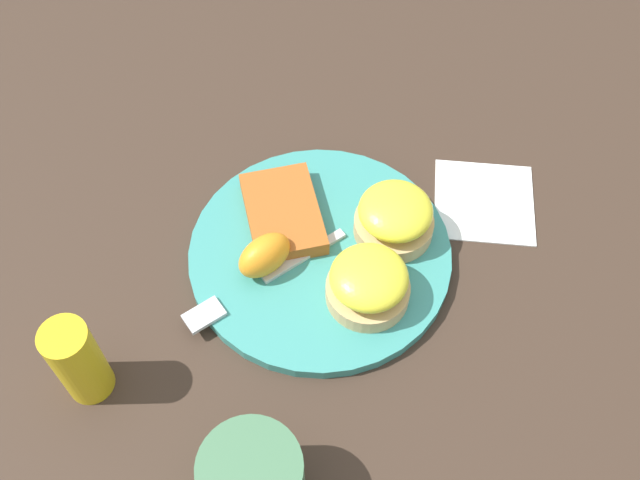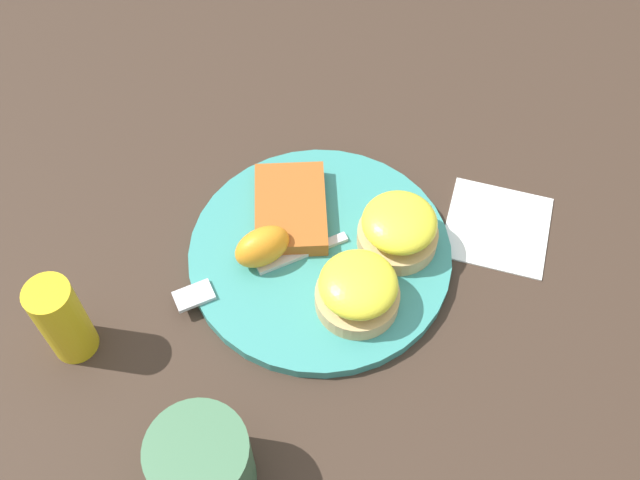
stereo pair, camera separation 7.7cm
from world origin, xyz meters
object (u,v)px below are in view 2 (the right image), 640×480
(sandwich_benedict_right, at_px, (399,228))
(orange_wedge, at_px, (262,247))
(condiment_bottle, at_px, (62,320))
(sandwich_benedict_left, at_px, (358,290))
(hashbrown_patty, at_px, (291,209))
(cup, at_px, (202,466))
(fork, at_px, (251,273))

(sandwich_benedict_right, bearing_deg, orange_wedge, -72.91)
(condiment_bottle, bearing_deg, sandwich_benedict_left, 106.95)
(hashbrown_patty, xyz_separation_m, orange_wedge, (0.06, -0.02, 0.01))
(sandwich_benedict_right, height_order, cup, cup)
(fork, bearing_deg, cup, 0.89)
(fork, relative_size, cup, 1.45)
(orange_wedge, bearing_deg, cup, -1.33)
(orange_wedge, xyz_separation_m, fork, (0.02, -0.01, -0.02))
(fork, distance_m, condiment_bottle, 0.19)
(hashbrown_patty, bearing_deg, condiment_bottle, -45.70)
(sandwich_benedict_left, relative_size, cup, 0.73)
(orange_wedge, bearing_deg, sandwich_benedict_right, 107.09)
(sandwich_benedict_left, xyz_separation_m, hashbrown_patty, (-0.10, -0.09, -0.02))
(hashbrown_patty, xyz_separation_m, condiment_bottle, (0.18, -0.18, 0.03))
(hashbrown_patty, xyz_separation_m, fork, (0.08, -0.03, -0.01))
(sandwich_benedict_right, xyz_separation_m, fork, (0.06, -0.14, -0.02))
(hashbrown_patty, bearing_deg, sandwich_benedict_right, 80.98)
(sandwich_benedict_right, bearing_deg, fork, -66.24)
(orange_wedge, height_order, condiment_bottle, condiment_bottle)
(hashbrown_patty, height_order, cup, cup)
(hashbrown_patty, relative_size, orange_wedge, 1.86)
(hashbrown_patty, distance_m, fork, 0.09)
(sandwich_benedict_left, relative_size, orange_wedge, 1.41)
(orange_wedge, xyz_separation_m, cup, (0.23, -0.01, 0.01))
(sandwich_benedict_right, bearing_deg, cup, -27.39)
(sandwich_benedict_left, relative_size, condiment_bottle, 0.82)
(fork, distance_m, cup, 0.21)
(sandwich_benedict_right, xyz_separation_m, condiment_bottle, (0.16, -0.30, 0.01))
(condiment_bottle, bearing_deg, hashbrown_patty, 134.30)
(hashbrown_patty, relative_size, cup, 0.96)
(hashbrown_patty, relative_size, fork, 0.66)
(sandwich_benedict_left, distance_m, orange_wedge, 0.11)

